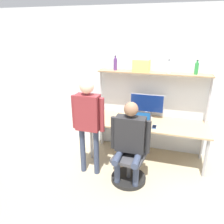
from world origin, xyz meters
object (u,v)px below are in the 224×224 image
at_px(laptop, 142,122).
at_px(cell_phone, 154,127).
at_px(office_chair, 130,164).
at_px(person_standing, 88,116).
at_px(bottle_purple, 115,64).
at_px(storage_box, 141,66).
at_px(monitor, 147,105).
at_px(bottle_clear, 169,67).
at_px(person_seated, 130,137).
at_px(bottle_green, 196,68).

distance_m(laptop, cell_phone, 0.23).
relative_size(office_chair, person_standing, 0.56).
xyz_separation_m(person_standing, bottle_purple, (0.16, 0.98, 0.67)).
height_order(person_standing, storage_box, storage_box).
bearing_deg(monitor, laptop, -93.59).
distance_m(office_chair, bottle_clear, 1.76).
bearing_deg(cell_phone, storage_box, 128.99).
xyz_separation_m(cell_phone, storage_box, (-0.34, 0.42, 0.97)).
xyz_separation_m(person_standing, storage_box, (0.64, 0.98, 0.67)).
xyz_separation_m(bottle_purple, bottle_clear, (0.95, 0.00, -0.02)).
relative_size(bottle_purple, storage_box, 0.91).
distance_m(laptop, bottle_clear, 1.04).
relative_size(office_chair, storage_box, 3.10).
distance_m(person_standing, bottle_purple, 1.20).
xyz_separation_m(person_seated, bottle_purple, (-0.52, 1.01, 0.92)).
bearing_deg(storage_box, person_standing, -123.25).
distance_m(laptop, person_standing, 0.99).
bearing_deg(office_chair, person_seated, -97.06).
bearing_deg(laptop, bottle_clear, 46.96).
relative_size(laptop, cell_phone, 2.01).
xyz_separation_m(monitor, office_chair, (-0.10, -0.95, -0.70)).
bearing_deg(bottle_green, person_standing, -147.90).
distance_m(bottle_purple, storage_box, 0.48).
height_order(bottle_purple, bottle_green, bottle_purple).
bearing_deg(bottle_purple, person_seated, -62.94).
xyz_separation_m(laptop, person_seated, (-0.08, -0.63, -0.01)).
distance_m(cell_phone, bottle_clear, 1.05).
height_order(office_chair, bottle_green, bottle_green).
xyz_separation_m(office_chair, bottle_green, (0.88, 0.97, 1.42)).
relative_size(laptop, bottle_clear, 1.32).
bearing_deg(bottle_green, laptop, -154.52).
xyz_separation_m(cell_phone, person_seated, (-0.30, -0.60, 0.05)).
relative_size(laptop, bottle_purple, 1.14).
xyz_separation_m(laptop, bottle_clear, (0.36, 0.39, 0.90)).
bearing_deg(cell_phone, laptop, 172.08).
height_order(cell_phone, bottle_green, bottle_green).
xyz_separation_m(monitor, bottle_clear, (0.34, 0.01, 0.71)).
bearing_deg(bottle_clear, cell_phone, -108.02).
bearing_deg(cell_phone, person_seated, -116.94).
height_order(person_standing, bottle_purple, bottle_purple).
distance_m(laptop, bottle_purple, 1.16).
bearing_deg(person_seated, person_standing, 177.45).
height_order(office_chair, storage_box, storage_box).
bearing_deg(bottle_purple, bottle_green, 0.00).
bearing_deg(laptop, office_chair, -97.13).
xyz_separation_m(monitor, bottle_purple, (-0.62, 0.01, 0.72)).
bearing_deg(storage_box, laptop, -73.67).
height_order(person_seated, storage_box, storage_box).
bearing_deg(monitor, office_chair, -95.75).
height_order(person_seated, bottle_clear, bottle_clear).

